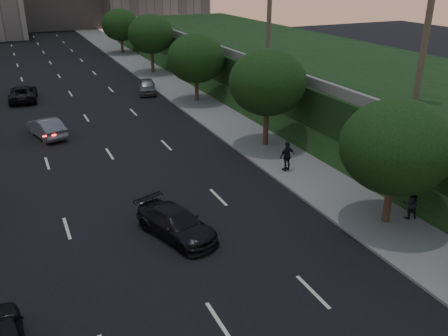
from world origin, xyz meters
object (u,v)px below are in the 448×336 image
sedan_near_right (176,223)px  pedestrian_b (411,203)px  pedestrian_c (287,156)px  sedan_far_right (147,86)px  sedan_mid_left (46,128)px  sedan_far_left (23,93)px

sedan_near_right → pedestrian_b: (10.95, -3.42, 0.31)m
pedestrian_c → pedestrian_b: bearing=99.3°
sedan_far_right → pedestrian_b: (4.54, -30.31, 0.27)m
sedan_far_right → pedestrian_c: bearing=-71.2°
sedan_mid_left → sedan_far_left: (-0.92, 11.72, -0.01)m
sedan_mid_left → sedan_far_left: 11.76m
sedan_far_right → pedestrian_b: size_ratio=2.50×
sedan_far_right → pedestrian_b: bearing=-68.3°
sedan_mid_left → sedan_far_right: bearing=-153.1°
sedan_near_right → pedestrian_b: pedestrian_b is taller
sedan_far_right → pedestrian_c: 22.78m
sedan_mid_left → sedan_near_right: 17.75m
sedan_near_right → sedan_far_right: 27.65m
sedan_far_left → pedestrian_c: (13.54, -24.79, 0.36)m
sedan_mid_left → pedestrian_b: (14.96, -20.71, 0.26)m
sedan_mid_left → pedestrian_c: size_ratio=2.35×
sedan_mid_left → sedan_far_right: sedan_mid_left is taller
pedestrian_c → sedan_near_right: bearing=18.4°
sedan_far_right → sedan_mid_left: bearing=-124.1°
sedan_mid_left → sedan_far_left: size_ratio=0.85×
sedan_far_left → sedan_near_right: bearing=105.2°
sedan_mid_left → sedan_near_right: size_ratio=0.94×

